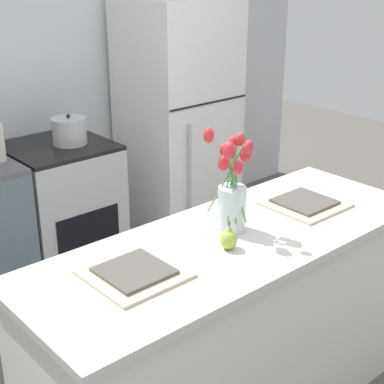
{
  "coord_description": "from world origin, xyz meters",
  "views": [
    {
      "loc": [
        -1.51,
        -1.48,
        1.96
      ],
      "look_at": [
        0.0,
        0.25,
        1.02
      ],
      "focal_mm": 55.0,
      "sensor_mm": 36.0,
      "label": 1
    }
  ],
  "objects_px": {
    "stove_range": "(63,212)",
    "cooking_pot": "(69,131)",
    "flower_vase": "(232,193)",
    "plate_setting_right": "(304,203)",
    "refrigerator": "(178,123)",
    "plate_setting_left": "(134,273)",
    "pear_figurine": "(229,238)"
  },
  "relations": [
    {
      "from": "stove_range",
      "to": "cooking_pot",
      "type": "height_order",
      "value": "cooking_pot"
    },
    {
      "from": "flower_vase",
      "to": "plate_setting_right",
      "type": "height_order",
      "value": "flower_vase"
    },
    {
      "from": "stove_range",
      "to": "refrigerator",
      "type": "relative_size",
      "value": 0.52
    },
    {
      "from": "plate_setting_right",
      "to": "stove_range",
      "type": "bearing_deg",
      "value": 103.3
    },
    {
      "from": "stove_range",
      "to": "cooking_pot",
      "type": "bearing_deg",
      "value": -29.81
    },
    {
      "from": "stove_range",
      "to": "plate_setting_left",
      "type": "xyz_separation_m",
      "value": [
        -0.57,
        -1.58,
        0.47
      ]
    },
    {
      "from": "stove_range",
      "to": "plate_setting_right",
      "type": "height_order",
      "value": "plate_setting_right"
    },
    {
      "from": "pear_figurine",
      "to": "plate_setting_left",
      "type": "bearing_deg",
      "value": 168.95
    },
    {
      "from": "pear_figurine",
      "to": "plate_setting_right",
      "type": "height_order",
      "value": "pear_figurine"
    },
    {
      "from": "cooking_pot",
      "to": "flower_vase",
      "type": "bearing_deg",
      "value": -94.75
    },
    {
      "from": "plate_setting_left",
      "to": "plate_setting_right",
      "type": "distance_m",
      "value": 0.95
    },
    {
      "from": "refrigerator",
      "to": "pear_figurine",
      "type": "relative_size",
      "value": 14.97
    },
    {
      "from": "flower_vase",
      "to": "cooking_pot",
      "type": "bearing_deg",
      "value": 85.25
    },
    {
      "from": "stove_range",
      "to": "cooking_pot",
      "type": "relative_size",
      "value": 4.23
    },
    {
      "from": "flower_vase",
      "to": "plate_setting_left",
      "type": "xyz_separation_m",
      "value": [
        -0.52,
        -0.04,
        -0.15
      ]
    },
    {
      "from": "stove_range",
      "to": "plate_setting_right",
      "type": "xyz_separation_m",
      "value": [
        0.37,
        -1.58,
        0.47
      ]
    },
    {
      "from": "stove_range",
      "to": "refrigerator",
      "type": "xyz_separation_m",
      "value": [
        0.95,
        0.0,
        0.4
      ]
    },
    {
      "from": "refrigerator",
      "to": "plate_setting_right",
      "type": "distance_m",
      "value": 1.68
    },
    {
      "from": "refrigerator",
      "to": "plate_setting_right",
      "type": "relative_size",
      "value": 5.31
    },
    {
      "from": "plate_setting_right",
      "to": "cooking_pot",
      "type": "relative_size",
      "value": 1.52
    },
    {
      "from": "refrigerator",
      "to": "pear_figurine",
      "type": "distance_m",
      "value": 2.01
    },
    {
      "from": "stove_range",
      "to": "cooking_pot",
      "type": "xyz_separation_m",
      "value": [
        0.07,
        -0.04,
        0.53
      ]
    },
    {
      "from": "pear_figurine",
      "to": "cooking_pot",
      "type": "xyz_separation_m",
      "value": [
        0.25,
        1.62,
        0.02
      ]
    },
    {
      "from": "stove_range",
      "to": "refrigerator",
      "type": "bearing_deg",
      "value": 0.04
    },
    {
      "from": "flower_vase",
      "to": "plate_setting_right",
      "type": "distance_m",
      "value": 0.46
    },
    {
      "from": "refrigerator",
      "to": "pear_figurine",
      "type": "bearing_deg",
      "value": -124.33
    },
    {
      "from": "stove_range",
      "to": "flower_vase",
      "type": "relative_size",
      "value": 2.1
    },
    {
      "from": "pear_figurine",
      "to": "plate_setting_left",
      "type": "xyz_separation_m",
      "value": [
        -0.39,
        0.08,
        -0.03
      ]
    },
    {
      "from": "refrigerator",
      "to": "flower_vase",
      "type": "bearing_deg",
      "value": -123.11
    },
    {
      "from": "refrigerator",
      "to": "flower_vase",
      "type": "xyz_separation_m",
      "value": [
        -1.01,
        -1.54,
        0.22
      ]
    },
    {
      "from": "pear_figurine",
      "to": "flower_vase",
      "type": "bearing_deg",
      "value": 42.44
    },
    {
      "from": "flower_vase",
      "to": "plate_setting_left",
      "type": "distance_m",
      "value": 0.54
    }
  ]
}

